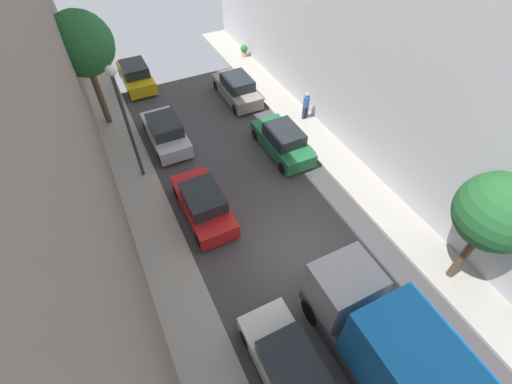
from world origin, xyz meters
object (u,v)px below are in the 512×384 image
at_px(parked_car_left_5, 136,75).
at_px(delivery_truck, 396,359).
at_px(parked_car_left_4, 166,132).
at_px(street_tree_1, 497,213).
at_px(potted_plant_0, 244,50).
at_px(lamp_post, 123,110).
at_px(parked_car_right_2, 283,141).
at_px(pedestrian, 306,105).
at_px(parked_car_left_3, 203,204).
at_px(street_tree_0, 81,45).
at_px(potted_plant_4, 85,68).
at_px(parked_car_left_2, 290,368).
at_px(parked_car_right_3, 237,89).

bearing_deg(parked_car_left_5, delivery_truck, -83.01).
distance_m(parked_car_left_4, street_tree_1, 15.67).
bearing_deg(potted_plant_0, lamp_post, -137.10).
height_order(parked_car_right_2, street_tree_1, street_tree_1).
xyz_separation_m(parked_car_left_5, pedestrian, (8.06, -8.58, 0.35)).
bearing_deg(parked_car_left_4, parked_car_left_3, -90.00).
bearing_deg(potted_plant_0, parked_car_left_3, -121.94).
relative_size(street_tree_0, potted_plant_4, 6.33).
bearing_deg(parked_car_left_2, parked_car_left_3, 90.00).
bearing_deg(parked_car_left_2, parked_car_right_2, 61.75).
relative_size(potted_plant_0, lamp_post, 0.15).
height_order(parked_car_left_3, potted_plant_0, parked_car_left_3).
height_order(parked_car_left_3, pedestrian, pedestrian).
relative_size(delivery_truck, street_tree_1, 1.27).
height_order(parked_car_left_2, lamp_post, lamp_post).
xyz_separation_m(parked_car_right_2, parked_car_right_3, (0.00, 5.93, 0.00)).
xyz_separation_m(parked_car_left_2, parked_car_left_5, (0.00, 20.57, 0.00)).
distance_m(parked_car_left_4, street_tree_0, 5.86).
bearing_deg(pedestrian, parked_car_left_2, -123.90).
bearing_deg(parked_car_right_3, pedestrian, -56.25).
bearing_deg(parked_car_right_2, parked_car_left_3, -156.72).
xyz_separation_m(potted_plant_4, lamp_post, (1.01, -11.65, 3.28)).
bearing_deg(potted_plant_4, lamp_post, -85.05).
relative_size(parked_car_right_2, delivery_truck, 0.64).
xyz_separation_m(potted_plant_0, lamp_post, (-10.11, -9.39, 3.37)).
distance_m(pedestrian, potted_plant_4, 15.65).
bearing_deg(potted_plant_0, delivery_truck, -103.86).
height_order(pedestrian, lamp_post, lamp_post).
relative_size(parked_car_left_2, parked_car_left_5, 1.00).
bearing_deg(street_tree_0, parked_car_left_5, 54.70).
height_order(pedestrian, potted_plant_0, pedestrian).
bearing_deg(parked_car_left_4, street_tree_1, -60.24).
height_order(potted_plant_0, lamp_post, lamp_post).
bearing_deg(parked_car_left_2, parked_car_left_4, 90.00).
height_order(parked_car_left_4, lamp_post, lamp_post).
height_order(potted_plant_4, lamp_post, lamp_post).
bearing_deg(street_tree_0, lamp_post, -82.72).
bearing_deg(parked_car_left_2, delivery_truck, -28.05).
distance_m(delivery_truck, lamp_post, 13.91).
bearing_deg(parked_car_left_5, parked_car_right_2, -62.83).
xyz_separation_m(pedestrian, lamp_post, (-9.96, -0.50, 2.91)).
distance_m(parked_car_left_5, delivery_truck, 22.20).
xyz_separation_m(parked_car_left_2, potted_plant_0, (8.21, 20.89, -0.11)).
xyz_separation_m(parked_car_left_4, street_tree_0, (-2.59, 3.30, 4.09)).
height_order(street_tree_1, potted_plant_0, street_tree_1).
bearing_deg(street_tree_1, parked_car_right_3, 98.02).
height_order(parked_car_left_3, street_tree_1, street_tree_1).
relative_size(parked_car_left_2, delivery_truck, 0.64).
bearing_deg(potted_plant_4, street_tree_0, -87.09).
height_order(parked_car_left_4, parked_car_right_2, same).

